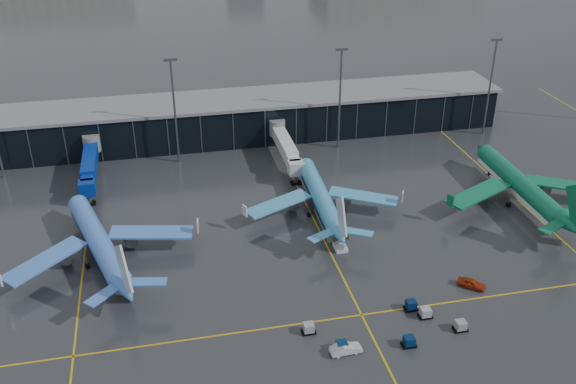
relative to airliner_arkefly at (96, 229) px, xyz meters
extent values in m
plane|color=#282B2D|center=(32.03, -10.99, -6.38)|extent=(600.00, 600.00, 0.00)
cube|color=black|center=(32.03, 51.01, -1.38)|extent=(140.00, 16.00, 10.00)
cube|color=slate|center=(32.03, 51.01, 3.92)|extent=(142.00, 17.00, 0.80)
cylinder|color=#595B60|center=(-2.97, 42.51, -1.18)|extent=(4.00, 4.00, 4.00)
cube|color=navy|center=(-2.97, 29.01, -1.98)|extent=(3.00, 24.00, 3.00)
cylinder|color=#595B60|center=(-2.97, 21.51, -5.08)|extent=(1.00, 1.00, 2.60)
cylinder|color=#595B60|center=(42.03, 42.51, -1.18)|extent=(4.00, 4.00, 4.00)
cube|color=silver|center=(42.03, 29.01, -1.98)|extent=(3.00, 24.00, 3.00)
cylinder|color=#595B60|center=(42.03, 21.51, -5.08)|extent=(1.00, 1.00, 2.60)
cylinder|color=#595B60|center=(17.03, 39.01, 6.12)|extent=(0.50, 0.50, 25.00)
cube|color=#595B60|center=(17.03, 39.01, 18.82)|extent=(3.00, 0.40, 0.60)
cylinder|color=#595B60|center=(57.03, 39.01, 6.12)|extent=(0.50, 0.50, 25.00)
cube|color=#595B60|center=(57.03, 39.01, 18.82)|extent=(3.00, 0.40, 0.60)
cylinder|color=#595B60|center=(97.03, 39.01, 6.12)|extent=(0.50, 0.50, 25.00)
cube|color=#595B60|center=(97.03, 39.01, 18.82)|extent=(3.00, 0.40, 0.60)
cube|color=gold|center=(-2.97, 9.01, -6.37)|extent=(0.30, 120.00, 0.02)
cube|color=gold|center=(42.03, 9.01, -6.37)|extent=(0.30, 120.00, 0.02)
cube|color=gold|center=(87.03, 9.01, -6.37)|extent=(0.30, 120.00, 0.02)
cube|color=gold|center=(42.03, -25.99, -6.37)|extent=(220.00, 0.30, 0.02)
cube|color=black|center=(50.33, -26.36, -6.20)|extent=(2.20, 1.50, 0.36)
cube|color=#05193F|center=(50.33, -26.36, -5.43)|extent=(1.60, 1.50, 1.50)
cube|color=black|center=(51.86, -28.68, -6.20)|extent=(2.20, 1.50, 0.36)
cube|color=#97999F|center=(51.86, -28.68, -5.43)|extent=(1.60, 1.50, 1.50)
cube|color=black|center=(55.97, -32.82, -6.20)|extent=(2.20, 1.50, 0.36)
cube|color=gray|center=(55.97, -32.82, -5.43)|extent=(1.60, 1.50, 1.50)
cube|color=black|center=(36.46, -33.42, -6.20)|extent=(2.20, 1.50, 0.36)
cube|color=#052140|center=(36.46, -33.42, -5.43)|extent=(1.60, 1.50, 1.50)
cube|color=black|center=(32.58, -28.32, -6.20)|extent=(2.20, 1.50, 0.36)
cube|color=gray|center=(32.58, -28.32, -5.43)|extent=(1.60, 1.50, 1.50)
cube|color=black|center=(46.72, -34.52, -6.20)|extent=(2.20, 1.50, 0.36)
cube|color=#051B40|center=(46.72, -34.52, -5.43)|extent=(1.60, 1.50, 1.50)
cube|color=white|center=(44.19, -6.44, -5.98)|extent=(2.22, 3.21, 0.80)
cube|color=white|center=(44.19, -6.44, -4.08)|extent=(1.61, 2.84, 2.29)
imported|color=#A0270C|center=(62.83, -22.83, -5.57)|extent=(4.83, 4.52, 1.61)
imported|color=silver|center=(36.92, -33.94, -5.57)|extent=(4.98, 2.01, 1.61)
camera|label=1|loc=(12.75, -103.83, 60.14)|focal=40.00mm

